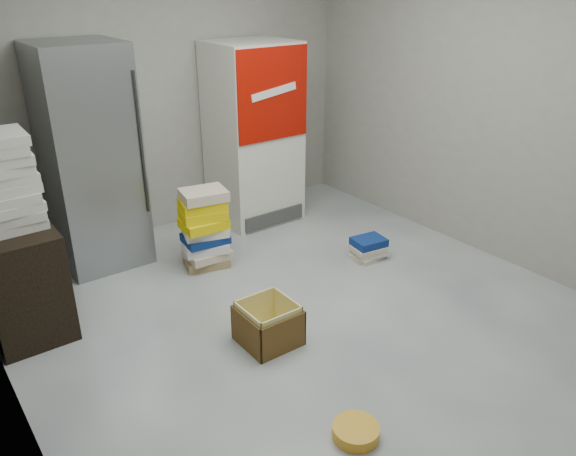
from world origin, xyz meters
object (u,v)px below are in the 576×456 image
Objects in this scene: coke_cooler at (253,134)px; cardboard_box at (268,326)px; phonebook_stack_main at (205,229)px; steel_fridge at (90,158)px; wood_shelf at (20,278)px.

cardboard_box is at bearing -121.35° from coke_cooler.
phonebook_stack_main reaches higher than cardboard_box.
steel_fridge is at bearing 146.04° from phonebook_stack_main.
coke_cooler is 4.73× the size of cardboard_box.
coke_cooler reaches higher than wood_shelf.
coke_cooler is 2.63m from wood_shelf.
phonebook_stack_main is (1.51, 0.05, -0.04)m from wood_shelf.
phonebook_stack_main is at bearing 80.89° from cardboard_box.
cardboard_box is at bearing -76.43° from steel_fridge.
steel_fridge is at bearing 103.94° from cardboard_box.
phonebook_stack_main is (-0.97, -0.67, -0.55)m from coke_cooler.
steel_fridge is 2.37× the size of wood_shelf.
steel_fridge is 5.00× the size of cardboard_box.
steel_fridge is 2.65× the size of phonebook_stack_main.
cardboard_box is (1.30, -1.21, -0.27)m from wood_shelf.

